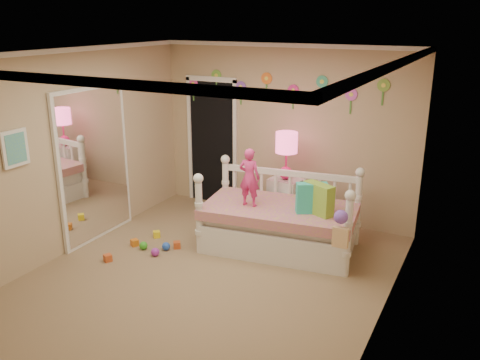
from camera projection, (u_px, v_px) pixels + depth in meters
The scene contains 18 objects.
floor at pixel (210, 276), 6.06m from camera, with size 4.00×4.50×0.01m, color #7F684C.
ceiling at pixel (205, 53), 5.26m from camera, with size 4.00×4.50×0.01m, color white.
back_wall at pixel (284, 133), 7.57m from camera, with size 4.00×0.01×2.60m, color tan.
left_wall at pixel (74, 151), 6.53m from camera, with size 0.01×4.50×2.60m, color tan.
right_wall at pixel (389, 201), 4.79m from camera, with size 0.01×4.50×2.60m, color tan.
crown_molding at pixel (205, 56), 5.27m from camera, with size 4.00×4.50×0.06m, color white, non-canonical shape.
daybed at pixel (280, 210), 6.63m from camera, with size 2.00×1.08×1.09m, color white, non-canonical shape.
pillow_turquoise at pixel (312, 198), 6.33m from camera, with size 0.39×0.13×0.39m, color #22ACA0.
pillow_lime at pixel (318, 199), 6.29m from camera, with size 0.41×0.15×0.39m, color #8ABC39.
child at pixel (249, 177), 6.51m from camera, with size 0.28×0.18×0.77m, color #E63487.
nightstand at pixel (285, 203), 7.39m from camera, with size 0.44×0.33×0.73m, color white.
table_lamp at pixel (286, 148), 7.14m from camera, with size 0.31×0.31×0.69m.
closet_doorway at pixel (212, 141), 8.18m from camera, with size 0.90×0.04×2.07m, color black.
flower_decals at pixel (280, 90), 7.40m from camera, with size 3.40×0.02×0.50m, color #B2668C, non-canonical shape.
mirror_closet at pixel (94, 165), 6.85m from camera, with size 0.07×1.30×2.10m, color white.
wall_picture at pixel (15, 148), 5.68m from camera, with size 0.05×0.34×0.42m, color white.
hanging_bag at pixel (340, 230), 5.72m from camera, with size 0.20×0.16×0.36m, color beige, non-canonical shape.
toy_scatter at pixel (151, 244), 6.79m from camera, with size 0.80×1.30×0.11m, color #996666, non-canonical shape.
Camera 1 is at (2.80, -4.65, 2.97)m, focal length 37.95 mm.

